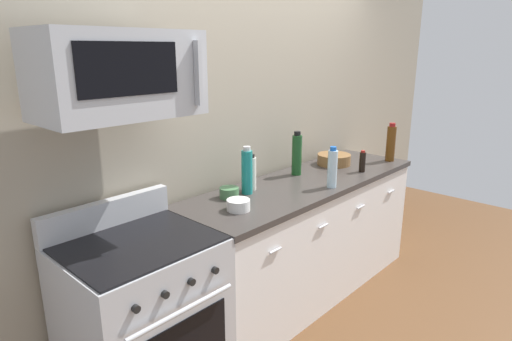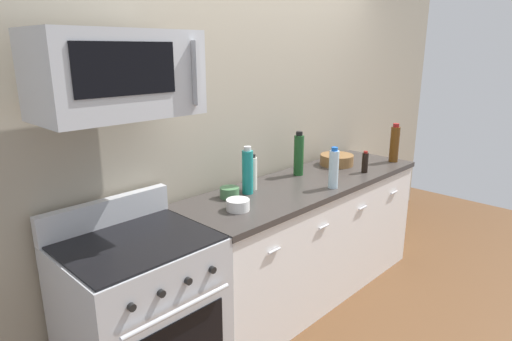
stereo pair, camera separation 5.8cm
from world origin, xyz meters
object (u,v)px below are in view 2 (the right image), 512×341
(microwave, at_px, (117,74))
(bowl_wooden_salad, at_px, (337,159))
(bottle_water_clear, at_px, (334,169))
(range_oven, at_px, (142,317))
(bottle_soy_sauce_dark, at_px, (365,162))
(bowl_green_glaze, at_px, (230,192))
(bottle_wine_amber, at_px, (395,144))
(bowl_white_ceramic, at_px, (238,205))
(bottle_sparkling_teal, at_px, (248,171))
(bottle_wine_green, at_px, (299,155))
(bottle_vinegar_white, at_px, (253,173))

(microwave, xyz_separation_m, bowl_wooden_salad, (1.97, 0.06, -0.78))
(bottle_water_clear, bearing_deg, microwave, 169.17)
(range_oven, bearing_deg, bottle_water_clear, -9.09)
(bottle_soy_sauce_dark, bearing_deg, bowl_green_glaze, 164.22)
(bowl_wooden_salad, bearing_deg, bottle_soy_sauce_dark, -97.46)
(bottle_water_clear, xyz_separation_m, bottle_wine_amber, (0.98, 0.04, 0.02))
(bottle_wine_amber, height_order, bowl_white_ceramic, bottle_wine_amber)
(bottle_soy_sauce_dark, height_order, bowl_white_ceramic, bottle_soy_sauce_dark)
(range_oven, bearing_deg, microwave, 89.71)
(bowl_white_ceramic, xyz_separation_m, bowl_green_glaze, (0.12, 0.21, 0.00))
(bottle_water_clear, height_order, bowl_green_glaze, bottle_water_clear)
(bowl_white_ceramic, relative_size, bowl_green_glaze, 1.12)
(microwave, xyz_separation_m, bottle_wine_amber, (2.41, -0.23, -0.67))
(bottle_soy_sauce_dark, xyz_separation_m, bottle_water_clear, (-0.50, -0.04, 0.06))
(bottle_water_clear, distance_m, bottle_sparkling_teal, 0.61)
(microwave, distance_m, bowl_white_ceramic, 1.04)
(bottle_soy_sauce_dark, xyz_separation_m, bottle_wine_green, (-0.42, 0.33, 0.08))
(range_oven, xyz_separation_m, bottle_soy_sauce_dark, (1.93, -0.18, 0.53))
(bottle_water_clear, distance_m, bowl_white_ceramic, 0.79)
(microwave, bearing_deg, bottle_wine_green, 3.96)
(bottle_wine_green, distance_m, bowl_wooden_salad, 0.47)
(bottle_water_clear, relative_size, bowl_white_ceramic, 2.05)
(microwave, relative_size, bowl_green_glaze, 5.85)
(microwave, bearing_deg, range_oven, -90.29)
(microwave, distance_m, bottle_soy_sauce_dark, 2.08)
(range_oven, relative_size, bottle_water_clear, 3.66)
(bottle_soy_sauce_dark, relative_size, bowl_white_ceramic, 1.21)
(bowl_white_ceramic, bearing_deg, bottle_wine_amber, -3.87)
(bowl_green_glaze, bearing_deg, bottle_sparkling_teal, -9.67)
(microwave, relative_size, bowl_wooden_salad, 2.68)
(bottle_wine_amber, distance_m, bowl_green_glaze, 1.66)
(bottle_vinegar_white, distance_m, bowl_wooden_salad, 0.96)
(range_oven, distance_m, bowl_wooden_salad, 2.03)
(bottle_sparkling_teal, bearing_deg, bowl_white_ceramic, -145.43)
(bowl_wooden_salad, xyz_separation_m, bowl_green_glaze, (-1.18, 0.04, -0.01))
(bottle_wine_green, bearing_deg, range_oven, -174.36)
(bottle_water_clear, relative_size, bottle_wine_amber, 0.88)
(bottle_wine_amber, bearing_deg, range_oven, 175.62)
(bottle_vinegar_white, height_order, bottle_wine_green, bottle_wine_green)
(bottle_wine_green, bearing_deg, bowl_white_ceramic, -165.76)
(range_oven, distance_m, bottle_soy_sauce_dark, 2.01)
(bowl_white_ceramic, height_order, bowl_green_glaze, bowl_green_glaze)
(bottle_vinegar_white, distance_m, bottle_sparkling_teal, 0.10)
(bottle_sparkling_teal, xyz_separation_m, bottle_wine_amber, (1.48, -0.30, 0.00))
(bottle_soy_sauce_dark, height_order, bottle_wine_green, bottle_wine_green)
(bottle_water_clear, bearing_deg, bottle_vinegar_white, 138.10)
(microwave, distance_m, bottle_sparkling_teal, 1.15)
(bottle_wine_green, bearing_deg, bowl_wooden_salad, -5.94)
(bottle_vinegar_white, bearing_deg, bottle_sparkling_teal, -157.28)
(microwave, bearing_deg, bottle_wine_amber, -5.43)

